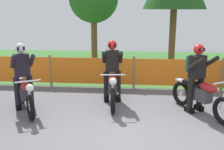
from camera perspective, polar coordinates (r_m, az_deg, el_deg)
ground at (r=5.58m, az=4.11°, el=-12.95°), size 24.00×24.00×0.02m
grass_verge at (r=12.33m, az=4.83°, el=2.25°), size 24.00×7.46×0.01m
barrier_fence at (r=8.57m, az=4.67°, el=0.67°), size 10.95×0.08×1.05m
motorcycle_lead at (r=6.83m, az=18.47°, el=-4.19°), size 1.18×1.78×0.97m
motorcycle_trailing at (r=7.17m, az=0.09°, el=-2.56°), size 0.60×2.04×0.97m
motorcycle_third at (r=7.02m, az=-17.87°, el=-3.81°), size 1.12×1.71×0.92m
rider_lead at (r=6.85m, az=17.46°, el=0.15°), size 0.71×0.79×1.69m
rider_trailing at (r=7.27m, az=0.05°, el=1.60°), size 0.59×0.71×1.69m
rider_third at (r=7.08m, az=-18.42°, el=0.24°), size 0.71×0.72×1.69m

